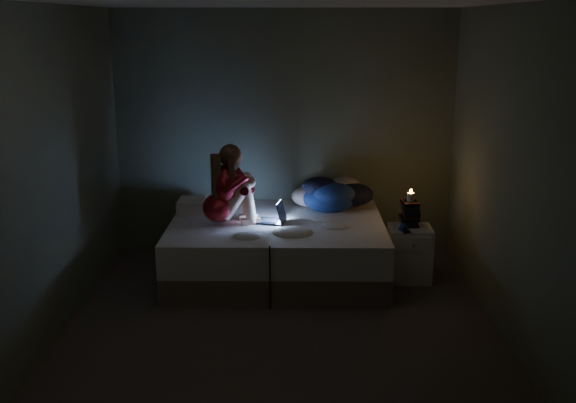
{
  "coord_description": "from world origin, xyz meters",
  "views": [
    {
      "loc": [
        0.11,
        -4.96,
        2.46
      ],
      "look_at": [
        0.05,
        1.0,
        0.8
      ],
      "focal_mm": 40.36,
      "sensor_mm": 36.0,
      "label": 1
    }
  ],
  "objects_px": {
    "woman": "(218,185)",
    "nightstand": "(409,254)",
    "candle": "(411,199)",
    "laptop": "(268,211)",
    "bed": "(277,249)",
    "phone": "(405,231)"
  },
  "relations": [
    {
      "from": "bed",
      "to": "woman",
      "type": "relative_size",
      "value": 2.67
    },
    {
      "from": "nightstand",
      "to": "candle",
      "type": "bearing_deg",
      "value": 93.82
    },
    {
      "from": "woman",
      "to": "bed",
      "type": "bearing_deg",
      "value": -3.7
    },
    {
      "from": "woman",
      "to": "candle",
      "type": "distance_m",
      "value": 1.86
    },
    {
      "from": "candle",
      "to": "bed",
      "type": "bearing_deg",
      "value": 179.13
    },
    {
      "from": "phone",
      "to": "bed",
      "type": "bearing_deg",
      "value": 154.3
    },
    {
      "from": "nightstand",
      "to": "phone",
      "type": "xyz_separation_m",
      "value": [
        -0.08,
        -0.12,
        0.28
      ]
    },
    {
      "from": "nightstand",
      "to": "phone",
      "type": "distance_m",
      "value": 0.31
    },
    {
      "from": "woman",
      "to": "phone",
      "type": "height_order",
      "value": "woman"
    },
    {
      "from": "nightstand",
      "to": "candle",
      "type": "height_order",
      "value": "candle"
    },
    {
      "from": "candle",
      "to": "laptop",
      "type": "bearing_deg",
      "value": -179.22
    },
    {
      "from": "nightstand",
      "to": "candle",
      "type": "distance_m",
      "value": 0.54
    },
    {
      "from": "woman",
      "to": "nightstand",
      "type": "relative_size",
      "value": 1.45
    },
    {
      "from": "woman",
      "to": "candle",
      "type": "relative_size",
      "value": 9.75
    },
    {
      "from": "woman",
      "to": "candle",
      "type": "height_order",
      "value": "woman"
    },
    {
      "from": "woman",
      "to": "nightstand",
      "type": "xyz_separation_m",
      "value": [
        1.85,
        0.01,
        -0.69
      ]
    },
    {
      "from": "bed",
      "to": "nightstand",
      "type": "height_order",
      "value": "bed"
    },
    {
      "from": "bed",
      "to": "phone",
      "type": "height_order",
      "value": "bed"
    },
    {
      "from": "woman",
      "to": "nightstand",
      "type": "height_order",
      "value": "woman"
    },
    {
      "from": "woman",
      "to": "phone",
      "type": "relative_size",
      "value": 5.57
    },
    {
      "from": "laptop",
      "to": "nightstand",
      "type": "distance_m",
      "value": 1.45
    },
    {
      "from": "bed",
      "to": "candle",
      "type": "bearing_deg",
      "value": -0.87
    }
  ]
}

